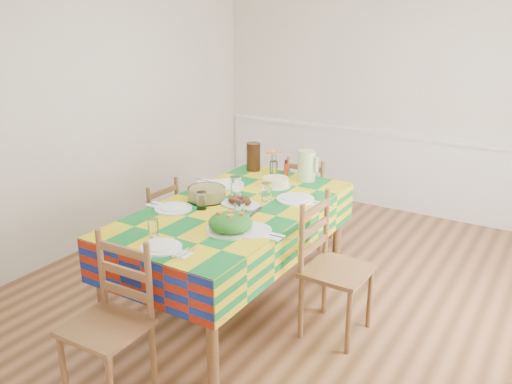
# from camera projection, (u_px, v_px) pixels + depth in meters

# --- Properties ---
(room) EXTENTS (4.58, 5.08, 2.78)m
(room) POSITION_uv_depth(u_px,v_px,m) (296.00, 140.00, 4.14)
(room) COLOR brown
(room) RESTS_ON ground
(wainscot) EXTENTS (4.41, 0.06, 0.92)m
(wainscot) POSITION_uv_depth(u_px,v_px,m) (391.00, 169.00, 6.42)
(wainscot) COLOR white
(wainscot) RESTS_ON room
(dining_table) EXTENTS (1.15, 2.13, 0.83)m
(dining_table) POSITION_uv_depth(u_px,v_px,m) (234.00, 218.00, 4.28)
(dining_table) COLOR brown
(dining_table) RESTS_ON room
(setting_near_head) EXTENTS (0.44, 0.29, 0.13)m
(setting_near_head) POSITION_uv_depth(u_px,v_px,m) (159.00, 240.00, 3.57)
(setting_near_head) COLOR white
(setting_near_head) RESTS_ON dining_table
(setting_left_near) EXTENTS (0.53, 0.31, 0.14)m
(setting_left_near) POSITION_uv_depth(u_px,v_px,m) (183.00, 205.00, 4.19)
(setting_left_near) COLOR white
(setting_left_near) RESTS_ON dining_table
(setting_left_far) EXTENTS (0.60, 0.35, 0.16)m
(setting_left_far) POSITION_uv_depth(u_px,v_px,m) (228.00, 185.00, 4.65)
(setting_left_far) COLOR white
(setting_left_far) RESTS_ON dining_table
(setting_right_near) EXTENTS (0.54, 0.31, 0.14)m
(setting_right_near) POSITION_uv_depth(u_px,v_px,m) (248.00, 223.00, 3.84)
(setting_right_near) COLOR white
(setting_right_near) RESTS_ON dining_table
(setting_right_far) EXTENTS (0.58, 0.33, 0.15)m
(setting_right_far) POSITION_uv_depth(u_px,v_px,m) (286.00, 197.00, 4.38)
(setting_right_far) COLOR white
(setting_right_far) RESTS_ON dining_table
(meat_platter) EXTENTS (0.33, 0.24, 0.06)m
(meat_platter) POSITION_uv_depth(u_px,v_px,m) (240.00, 202.00, 4.27)
(meat_platter) COLOR white
(meat_platter) RESTS_ON dining_table
(salad_platter) EXTENTS (0.34, 0.34, 0.14)m
(salad_platter) POSITION_uv_depth(u_px,v_px,m) (230.00, 223.00, 3.78)
(salad_platter) COLOR white
(salad_platter) RESTS_ON dining_table
(pasta_bowl) EXTENTS (0.30, 0.30, 0.11)m
(pasta_bowl) POSITION_uv_depth(u_px,v_px,m) (207.00, 194.00, 4.37)
(pasta_bowl) COLOR white
(pasta_bowl) RESTS_ON dining_table
(cake) EXTENTS (0.27, 0.27, 0.07)m
(cake) POSITION_uv_depth(u_px,v_px,m) (275.00, 182.00, 4.73)
(cake) COLOR white
(cake) RESTS_ON dining_table
(serving_utensils) EXTENTS (0.16, 0.36, 0.01)m
(serving_utensils) POSITION_uv_depth(u_px,v_px,m) (247.00, 214.00, 4.08)
(serving_utensils) COLOR black
(serving_utensils) RESTS_ON dining_table
(flower_vase) EXTENTS (0.15, 0.13, 0.25)m
(flower_vase) POSITION_uv_depth(u_px,v_px,m) (274.00, 164.00, 5.02)
(flower_vase) COLOR white
(flower_vase) RESTS_ON dining_table
(hot_sauce) EXTENTS (0.04, 0.04, 0.16)m
(hot_sauce) POSITION_uv_depth(u_px,v_px,m) (286.00, 169.00, 4.95)
(hot_sauce) COLOR red
(hot_sauce) RESTS_ON dining_table
(green_pitcher) EXTENTS (0.16, 0.16, 0.28)m
(green_pitcher) POSITION_uv_depth(u_px,v_px,m) (307.00, 166.00, 4.85)
(green_pitcher) COLOR #B7D697
(green_pitcher) RESTS_ON dining_table
(tea_pitcher) EXTENTS (0.13, 0.13, 0.27)m
(tea_pitcher) POSITION_uv_depth(u_px,v_px,m) (253.00, 157.00, 5.15)
(tea_pitcher) COLOR black
(tea_pitcher) RESTS_ON dining_table
(name_card) EXTENTS (0.09, 0.03, 0.02)m
(name_card) POSITION_uv_depth(u_px,v_px,m) (147.00, 255.00, 3.41)
(name_card) COLOR white
(name_card) RESTS_ON dining_table
(chair_near) EXTENTS (0.46, 0.44, 1.02)m
(chair_near) POSITION_uv_depth(u_px,v_px,m) (111.00, 323.00, 3.28)
(chair_near) COLOR brown
(chair_near) RESTS_ON room
(chair_far) EXTENTS (0.44, 0.43, 0.93)m
(chair_far) POSITION_uv_depth(u_px,v_px,m) (309.00, 201.00, 5.46)
(chair_far) COLOR brown
(chair_far) RESTS_ON room
(chair_left) EXTENTS (0.39, 0.41, 0.91)m
(chair_left) POSITION_uv_depth(u_px,v_px,m) (154.00, 229.00, 4.80)
(chair_left) COLOR brown
(chair_left) RESTS_ON room
(chair_right) EXTENTS (0.45, 0.47, 1.04)m
(chair_right) POSITION_uv_depth(u_px,v_px,m) (332.00, 269.00, 3.94)
(chair_right) COLOR brown
(chair_right) RESTS_ON room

